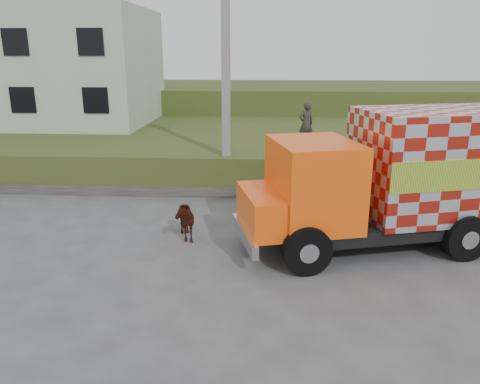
# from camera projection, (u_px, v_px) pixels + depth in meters

# --- Properties ---
(ground) EXTENTS (120.00, 120.00, 0.00)m
(ground) POSITION_uv_depth(u_px,v_px,m) (247.00, 239.00, 13.66)
(ground) COLOR #474749
(ground) RESTS_ON ground
(embankment) EXTENTS (40.00, 12.00, 1.50)m
(embankment) POSITION_uv_depth(u_px,v_px,m) (256.00, 148.00, 23.01)
(embankment) COLOR #30541C
(embankment) RESTS_ON ground
(embankment_far) EXTENTS (40.00, 12.00, 3.00)m
(embankment_far) POSITION_uv_depth(u_px,v_px,m) (261.00, 106.00, 34.27)
(embankment_far) COLOR #30541C
(embankment_far) RESTS_ON ground
(retaining_strip) EXTENTS (16.00, 0.50, 0.40)m
(retaining_strip) POSITION_uv_depth(u_px,v_px,m) (200.00, 191.00, 17.73)
(retaining_strip) COLOR #595651
(retaining_strip) RESTS_ON ground
(building) EXTENTS (10.00, 8.00, 6.00)m
(building) POSITION_uv_depth(u_px,v_px,m) (57.00, 67.00, 25.43)
(building) COLOR #A8C3A6
(building) RESTS_ON embankment
(utility_pole) EXTENTS (1.20, 0.30, 8.00)m
(utility_pole) POSITION_uv_depth(u_px,v_px,m) (226.00, 86.00, 16.95)
(utility_pole) COLOR gray
(utility_pole) RESTS_ON ground
(cargo_truck) EXTENTS (8.89, 4.71, 3.79)m
(cargo_truck) POSITION_uv_depth(u_px,v_px,m) (412.00, 177.00, 12.84)
(cargo_truck) COLOR black
(cargo_truck) RESTS_ON ground
(cow) EXTENTS (1.14, 1.57, 1.21)m
(cow) POSITION_uv_depth(u_px,v_px,m) (182.00, 218.00, 13.62)
(cow) COLOR black
(cow) RESTS_ON ground
(pedestrian) EXTENTS (0.77, 0.65, 1.79)m
(pedestrian) POSITION_uv_depth(u_px,v_px,m) (306.00, 124.00, 19.44)
(pedestrian) COLOR #2F2C2A
(pedestrian) RESTS_ON embankment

